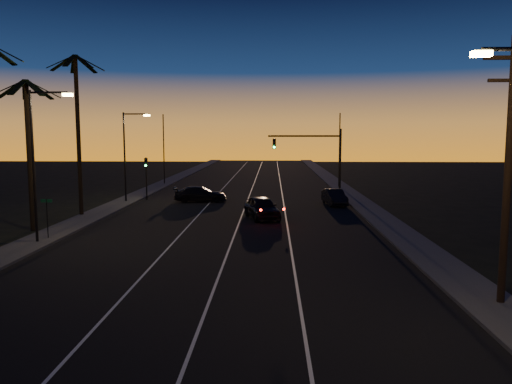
{
  "coord_description": "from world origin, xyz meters",
  "views": [
    {
      "loc": [
        2.94,
        -8.58,
        6.47
      ],
      "look_at": [
        1.92,
        22.21,
        2.9
      ],
      "focal_mm": 35.0,
      "sensor_mm": 36.0,
      "label": 1
    }
  ],
  "objects_px": {
    "utility_pole": "(508,166)",
    "cross_car": "(200,194)",
    "signal_mast": "(316,152)",
    "right_car": "(334,197)",
    "lead_car": "(262,207)"
  },
  "relations": [
    {
      "from": "lead_car",
      "to": "right_car",
      "type": "distance_m",
      "value": 10.02
    },
    {
      "from": "utility_pole",
      "to": "signal_mast",
      "type": "height_order",
      "value": "utility_pole"
    },
    {
      "from": "signal_mast",
      "to": "right_car",
      "type": "distance_m",
      "value": 5.24
    },
    {
      "from": "utility_pole",
      "to": "cross_car",
      "type": "relative_size",
      "value": 1.91
    },
    {
      "from": "utility_pole",
      "to": "right_car",
      "type": "distance_m",
      "value": 27.56
    },
    {
      "from": "utility_pole",
      "to": "cross_car",
      "type": "height_order",
      "value": "utility_pole"
    },
    {
      "from": "signal_mast",
      "to": "cross_car",
      "type": "relative_size",
      "value": 1.35
    },
    {
      "from": "right_car",
      "to": "cross_car",
      "type": "distance_m",
      "value": 12.77
    },
    {
      "from": "cross_car",
      "to": "right_car",
      "type": "bearing_deg",
      "value": -8.19
    },
    {
      "from": "utility_pole",
      "to": "lead_car",
      "type": "xyz_separation_m",
      "value": [
        -9.47,
        19.4,
        -4.45
      ]
    },
    {
      "from": "signal_mast",
      "to": "right_car",
      "type": "relative_size",
      "value": 1.56
    },
    {
      "from": "utility_pole",
      "to": "cross_car",
      "type": "bearing_deg",
      "value": 118.43
    },
    {
      "from": "utility_pole",
      "to": "lead_car",
      "type": "distance_m",
      "value": 22.04
    },
    {
      "from": "utility_pole",
      "to": "cross_car",
      "type": "xyz_separation_m",
      "value": [
        -15.61,
        28.84,
        -4.57
      ]
    },
    {
      "from": "right_car",
      "to": "cross_car",
      "type": "height_order",
      "value": "cross_car"
    }
  ]
}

